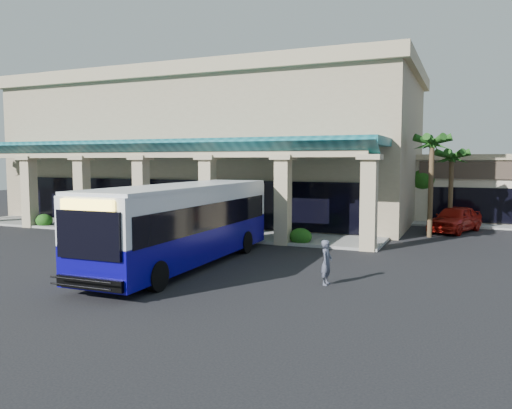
% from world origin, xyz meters
% --- Properties ---
extents(ground, '(110.00, 110.00, 0.00)m').
position_xyz_m(ground, '(0.00, 0.00, 0.00)').
color(ground, black).
extents(main_building, '(30.80, 14.80, 11.35)m').
position_xyz_m(main_building, '(-8.00, 16.00, 5.67)').
color(main_building, tan).
rests_on(main_building, ground).
extents(arcade, '(30.00, 6.20, 5.70)m').
position_xyz_m(arcade, '(-8.00, 6.80, 2.85)').
color(arcade, '#0F535E').
rests_on(arcade, ground).
extents(palm_0, '(2.40, 2.40, 6.60)m').
position_xyz_m(palm_0, '(8.50, 11.00, 3.30)').
color(palm_0, '#164111').
rests_on(palm_0, ground).
extents(palm_1, '(2.40, 2.40, 5.80)m').
position_xyz_m(palm_1, '(9.50, 14.00, 2.90)').
color(palm_1, '#164111').
rests_on(palm_1, ground).
extents(broadleaf_tree, '(2.60, 2.60, 4.81)m').
position_xyz_m(broadleaf_tree, '(7.50, 19.00, 2.41)').
color(broadleaf_tree, '#1A4C11').
rests_on(broadleaf_tree, ground).
extents(transit_bus, '(3.07, 12.34, 3.43)m').
position_xyz_m(transit_bus, '(-0.53, -1.45, 1.72)').
color(transit_bus, '#0A057E').
rests_on(transit_bus, ground).
extents(pedestrian, '(0.41, 0.60, 1.62)m').
position_xyz_m(pedestrian, '(5.88, -2.30, 0.81)').
color(pedestrian, '#494D5E').
rests_on(pedestrian, ground).
extents(car_silver, '(3.56, 5.24, 1.66)m').
position_xyz_m(car_silver, '(9.81, 13.81, 0.83)').
color(car_silver, '#A1160E').
rests_on(car_silver, ground).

